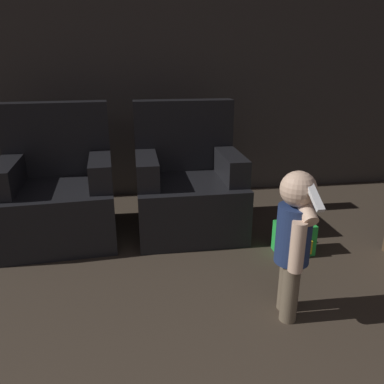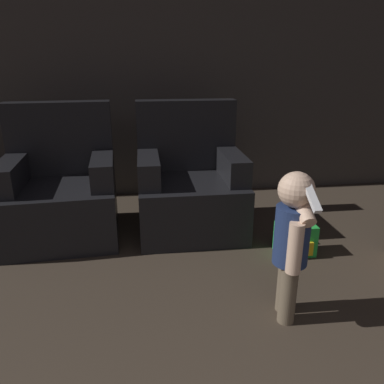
% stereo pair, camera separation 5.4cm
% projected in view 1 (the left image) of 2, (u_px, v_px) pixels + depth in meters
% --- Properties ---
extents(wall_back, '(8.40, 0.05, 2.60)m').
position_uv_depth(wall_back, '(149.00, 61.00, 3.50)').
color(wall_back, '#423D38').
rests_on(wall_back, ground_plane).
extents(armchair_left, '(0.86, 0.83, 1.01)m').
position_uv_depth(armchair_left, '(59.00, 193.00, 2.88)').
color(armchair_left, black).
rests_on(armchair_left, ground_plane).
extents(armchair_right, '(0.81, 0.78, 1.01)m').
position_uv_depth(armchair_right, '(188.00, 187.00, 3.02)').
color(armchair_right, black).
rests_on(armchair_right, ground_plane).
extents(person_toddler, '(0.18, 0.32, 0.81)m').
position_uv_depth(person_toddler, '(294.00, 235.00, 1.89)').
color(person_toddler, brown).
rests_on(person_toddler, ground_plane).
extents(toy_backpack, '(0.27, 0.19, 0.23)m').
position_uv_depth(toy_backpack, '(294.00, 238.00, 2.67)').
color(toy_backpack, green).
rests_on(toy_backpack, ground_plane).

